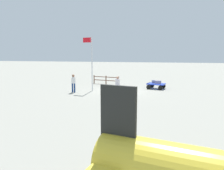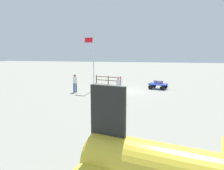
{
  "view_description": "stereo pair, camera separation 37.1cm",
  "coord_description": "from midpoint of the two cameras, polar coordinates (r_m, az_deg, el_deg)",
  "views": [
    {
      "loc": [
        -3.52,
        20.88,
        3.71
      ],
      "look_at": [
        -0.38,
        6.0,
        1.45
      ],
      "focal_mm": 35.86,
      "sensor_mm": 36.0,
      "label": 1
    },
    {
      "loc": [
        -3.89,
        20.8,
        3.71
      ],
      "look_at": [
        -0.38,
        6.0,
        1.45
      ],
      "focal_mm": 35.86,
      "sensor_mm": 36.0,
      "label": 2
    }
  ],
  "objects": [
    {
      "name": "worker_trailing",
      "position": [
        20.83,
        -8.94,
        0.87
      ],
      "size": [
        0.41,
        0.41,
        1.67
      ],
      "color": "navy",
      "rests_on": "ground"
    },
    {
      "name": "luggage_cart",
      "position": [
        23.03,
        12.06,
        0.02
      ],
      "size": [
        1.95,
        1.71,
        0.54
      ],
      "color": "blue",
      "rests_on": "ground"
    },
    {
      "name": "ground_plane",
      "position": [
        21.49,
        3.18,
        -1.51
      ],
      "size": [
        120.0,
        120.0,
        0.0
      ],
      "primitive_type": "plane",
      "color": "gray"
    },
    {
      "name": "suitcase_dark",
      "position": [
        23.27,
        11.75,
        0.82
      ],
      "size": [
        0.6,
        0.37,
        0.3
      ],
      "color": "gray",
      "rests_on": "luggage_cart"
    },
    {
      "name": "suitcase_navy",
      "position": [
        22.97,
        12.58,
        0.72
      ],
      "size": [
        0.56,
        0.31,
        0.31
      ],
      "color": "#948A9D",
      "rests_on": "luggage_cart"
    },
    {
      "name": "worker_lead",
      "position": [
        18.26,
        2.2,
        -0.02
      ],
      "size": [
        0.5,
        0.5,
        1.74
      ],
      "color": "navy",
      "rests_on": "ground"
    },
    {
      "name": "wooden_fence",
      "position": [
        25.84,
        -0.56,
        1.45
      ],
      "size": [
        3.22,
        0.9,
        0.98
      ],
      "color": "brown",
      "rests_on": "ground"
    },
    {
      "name": "suitcase_tan",
      "position": [
        23.04,
        12.58,
        0.73
      ],
      "size": [
        0.64,
        0.35,
        0.31
      ],
      "color": "gray",
      "rests_on": "luggage_cart"
    },
    {
      "name": "flagpole",
      "position": [
        21.38,
        -4.45,
        6.44
      ],
      "size": [
        0.93,
        0.21,
        5.14
      ],
      "color": "silver",
      "rests_on": "ground"
    }
  ]
}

